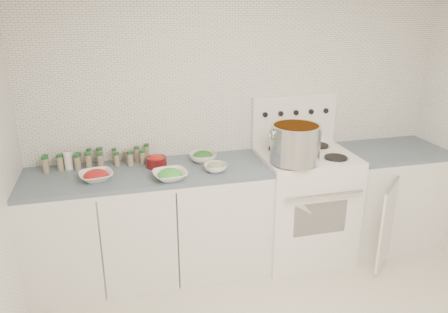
# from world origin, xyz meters

# --- Properties ---
(room_walls) EXTENTS (3.54, 3.04, 2.52)m
(room_walls) POSITION_xyz_m (0.00, 0.00, 1.56)
(room_walls) COLOR white
(room_walls) RESTS_ON ground
(counter_left) EXTENTS (1.85, 0.62, 0.90)m
(counter_left) POSITION_xyz_m (-0.82, 1.19, 0.45)
(counter_left) COLOR white
(counter_left) RESTS_ON ground
(stove) EXTENTS (0.76, 0.70, 1.36)m
(stove) POSITION_xyz_m (0.48, 1.19, 0.50)
(stove) COLOR white
(stove) RESTS_ON ground
(counter_right) EXTENTS (0.89, 0.90, 0.90)m
(counter_right) POSITION_xyz_m (1.30, 1.19, 0.45)
(counter_right) COLOR white
(counter_right) RESTS_ON ground
(stock_pot) EXTENTS (0.40, 0.38, 0.29)m
(stock_pot) POSITION_xyz_m (0.30, 1.00, 1.10)
(stock_pot) COLOR silver
(stock_pot) RESTS_ON stove
(bowl_tomato) EXTENTS (0.28, 0.28, 0.08)m
(bowl_tomato) POSITION_xyz_m (-1.19, 1.11, 0.93)
(bowl_tomato) COLOR white
(bowl_tomato) RESTS_ON counter_left
(bowl_snowpea) EXTENTS (0.27, 0.27, 0.08)m
(bowl_snowpea) POSITION_xyz_m (-0.67, 0.99, 0.94)
(bowl_snowpea) COLOR white
(bowl_snowpea) RESTS_ON counter_left
(bowl_broccoli) EXTENTS (0.25, 0.25, 0.09)m
(bowl_broccoli) POSITION_xyz_m (-0.37, 1.30, 0.94)
(bowl_broccoli) COLOR white
(bowl_broccoli) RESTS_ON counter_left
(bowl_zucchini) EXTENTS (0.23, 0.23, 0.07)m
(bowl_zucchini) POSITION_xyz_m (-0.32, 1.06, 0.93)
(bowl_zucchini) COLOR white
(bowl_zucchini) RESTS_ON counter_left
(bowl_pepper) EXTENTS (0.16, 0.16, 0.10)m
(bowl_pepper) POSITION_xyz_m (-0.74, 1.27, 0.95)
(bowl_pepper) COLOR #520E10
(bowl_pepper) RESTS_ON counter_left
(salt_canister) EXTENTS (0.08, 0.08, 0.13)m
(salt_canister) POSITION_xyz_m (-1.40, 1.39, 0.96)
(salt_canister) COLOR white
(salt_canister) RESTS_ON counter_left
(tin_can) EXTENTS (0.09, 0.09, 0.10)m
(tin_can) POSITION_xyz_m (-0.95, 1.44, 0.95)
(tin_can) COLOR #A19588
(tin_can) RESTS_ON counter_left
(spice_cluster) EXTENTS (0.81, 0.16, 0.13)m
(spice_cluster) POSITION_xyz_m (-1.20, 1.39, 0.96)
(spice_cluster) COLOR gray
(spice_cluster) RESTS_ON counter_left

